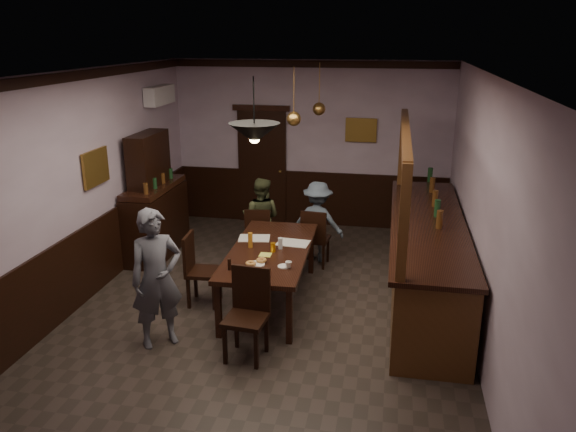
% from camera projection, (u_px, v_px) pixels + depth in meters
% --- Properties ---
extents(room, '(5.01, 8.01, 3.01)m').
position_uv_depth(room, '(259.00, 209.00, 6.45)').
color(room, '#2D2621').
rests_on(room, ground).
extents(dining_table, '(1.06, 2.22, 0.75)m').
position_uv_depth(dining_table, '(270.00, 254.00, 7.33)').
color(dining_table, black).
rests_on(dining_table, ground).
extents(chair_far_left, '(0.45, 0.45, 0.90)m').
position_uv_depth(chair_far_left, '(258.00, 233.00, 8.65)').
color(chair_far_left, black).
rests_on(chair_far_left, ground).
extents(chair_far_right, '(0.43, 0.43, 0.91)m').
position_uv_depth(chair_far_right, '(315.00, 236.00, 8.52)').
color(chair_far_right, black).
rests_on(chair_far_right, ground).
extents(chair_near, '(0.48, 0.48, 1.01)m').
position_uv_depth(chair_near, '(248.00, 309.00, 6.13)').
color(chair_near, black).
rests_on(chair_near, ground).
extents(chair_side, '(0.45, 0.45, 0.96)m').
position_uv_depth(chair_side, '(198.00, 266.00, 7.33)').
color(chair_side, black).
rests_on(chair_side, ground).
extents(person_standing, '(0.70, 0.68, 1.62)m').
position_uv_depth(person_standing, '(157.00, 279.00, 6.28)').
color(person_standing, '#585965').
rests_on(person_standing, ground).
extents(person_seated_left, '(0.66, 0.54, 1.30)m').
position_uv_depth(person_seated_left, '(261.00, 218.00, 8.86)').
color(person_seated_left, '#444B2D').
rests_on(person_seated_left, ground).
extents(person_seated_right, '(0.88, 0.59, 1.27)m').
position_uv_depth(person_seated_right, '(318.00, 222.00, 8.73)').
color(person_seated_right, slate).
rests_on(person_seated_right, ground).
extents(newspaper_left, '(0.46, 0.36, 0.01)m').
position_uv_depth(newspaper_left, '(254.00, 238.00, 7.68)').
color(newspaper_left, silver).
rests_on(newspaper_left, dining_table).
extents(newspaper_right, '(0.44, 0.33, 0.01)m').
position_uv_depth(newspaper_right, '(293.00, 243.00, 7.51)').
color(newspaper_right, silver).
rests_on(newspaper_right, dining_table).
extents(napkin, '(0.15, 0.15, 0.00)m').
position_uv_depth(napkin, '(265.00, 255.00, 7.11)').
color(napkin, '#D7DF52').
rests_on(napkin, dining_table).
extents(saucer, '(0.15, 0.15, 0.01)m').
position_uv_depth(saucer, '(284.00, 266.00, 6.75)').
color(saucer, white).
rests_on(saucer, dining_table).
extents(coffee_cup, '(0.08, 0.08, 0.07)m').
position_uv_depth(coffee_cup, '(288.00, 265.00, 6.69)').
color(coffee_cup, white).
rests_on(coffee_cup, saucer).
extents(pastry_plate, '(0.22, 0.22, 0.01)m').
position_uv_depth(pastry_plate, '(256.00, 264.00, 6.80)').
color(pastry_plate, white).
rests_on(pastry_plate, dining_table).
extents(pastry_ring_a, '(0.13, 0.13, 0.04)m').
position_uv_depth(pastry_ring_a, '(251.00, 263.00, 6.76)').
color(pastry_ring_a, '#C68C47').
rests_on(pastry_ring_a, pastry_plate).
extents(pastry_ring_b, '(0.13, 0.13, 0.04)m').
position_uv_depth(pastry_ring_b, '(261.00, 260.00, 6.86)').
color(pastry_ring_b, '#C68C47').
rests_on(pastry_ring_b, pastry_plate).
extents(soda_can, '(0.07, 0.07, 0.12)m').
position_uv_depth(soda_can, '(273.00, 247.00, 7.20)').
color(soda_can, orange).
rests_on(soda_can, dining_table).
extents(beer_glass, '(0.06, 0.06, 0.20)m').
position_uv_depth(beer_glass, '(250.00, 240.00, 7.34)').
color(beer_glass, '#BF721E').
rests_on(beer_glass, dining_table).
extents(water_glass, '(0.06, 0.06, 0.15)m').
position_uv_depth(water_glass, '(280.00, 243.00, 7.29)').
color(water_glass, silver).
rests_on(water_glass, dining_table).
extents(pepper_mill, '(0.04, 0.04, 0.14)m').
position_uv_depth(pepper_mill, '(229.00, 264.00, 6.64)').
color(pepper_mill, black).
rests_on(pepper_mill, dining_table).
extents(sideboard, '(0.53, 1.49, 1.97)m').
position_uv_depth(sideboard, '(154.00, 207.00, 8.94)').
color(sideboard, black).
rests_on(sideboard, ground).
extents(bar_counter, '(0.95, 4.09, 2.29)m').
position_uv_depth(bar_counter, '(426.00, 257.00, 7.50)').
color(bar_counter, '#492B13').
rests_on(bar_counter, ground).
extents(door_back, '(0.90, 0.06, 2.10)m').
position_uv_depth(door_back, '(262.00, 167.00, 10.44)').
color(door_back, black).
rests_on(door_back, ground).
extents(ac_unit, '(0.20, 0.85, 0.30)m').
position_uv_depth(ac_unit, '(160.00, 95.00, 9.29)').
color(ac_unit, white).
rests_on(ac_unit, ground).
extents(picture_left_large, '(0.04, 0.62, 0.48)m').
position_uv_depth(picture_left_large, '(96.00, 168.00, 7.57)').
color(picture_left_large, olive).
rests_on(picture_left_large, ground).
extents(picture_back, '(0.55, 0.04, 0.42)m').
position_uv_depth(picture_back, '(361.00, 130.00, 9.90)').
color(picture_back, olive).
rests_on(picture_back, ground).
extents(pendant_iron, '(0.56, 0.56, 0.71)m').
position_uv_depth(pendant_iron, '(254.00, 133.00, 6.05)').
color(pendant_iron, black).
rests_on(pendant_iron, ground).
extents(pendant_brass_mid, '(0.20, 0.20, 0.81)m').
position_uv_depth(pendant_brass_mid, '(294.00, 119.00, 7.76)').
color(pendant_brass_mid, '#BF8C3F').
rests_on(pendant_brass_mid, ground).
extents(pendant_brass_far, '(0.20, 0.20, 0.81)m').
position_uv_depth(pendant_brass_far, '(319.00, 109.00, 8.77)').
color(pendant_brass_far, '#BF8C3F').
rests_on(pendant_brass_far, ground).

